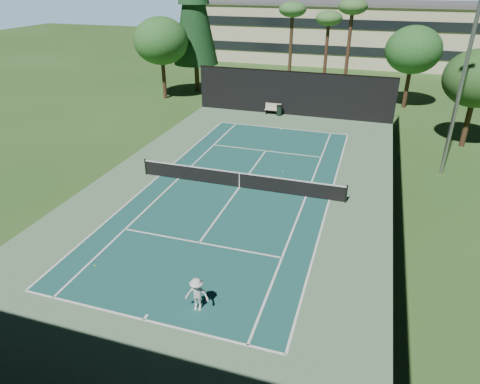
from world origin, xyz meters
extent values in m
plane|color=#2C531F|center=(0.00, 0.00, 0.00)|extent=(160.00, 160.00, 0.00)
cube|color=#5A815C|center=(0.00, 0.00, 0.01)|extent=(18.00, 32.00, 0.01)
cube|color=#19524B|center=(0.00, 0.00, 0.01)|extent=(10.97, 23.77, 0.01)
cube|color=white|center=(0.00, -11.88, 0.02)|extent=(10.97, 0.10, 0.01)
cube|color=white|center=(0.00, 11.88, 0.02)|extent=(10.97, 0.10, 0.01)
cube|color=white|center=(0.00, -6.40, 0.02)|extent=(8.23, 0.10, 0.01)
cube|color=white|center=(0.00, 6.40, 0.02)|extent=(8.23, 0.10, 0.01)
cube|color=white|center=(-5.49, 0.00, 0.02)|extent=(0.10, 23.77, 0.01)
cube|color=white|center=(5.49, 0.00, 0.02)|extent=(0.10, 23.77, 0.01)
cube|color=white|center=(-4.12, 0.00, 0.02)|extent=(0.10, 23.77, 0.01)
cube|color=white|center=(4.12, 0.00, 0.02)|extent=(0.10, 23.77, 0.01)
cube|color=white|center=(0.00, 0.00, 0.02)|extent=(0.10, 12.80, 0.01)
cube|color=white|center=(0.00, -11.73, 0.02)|extent=(0.10, 0.30, 0.01)
cube|color=white|center=(0.00, 11.73, 0.02)|extent=(0.10, 0.30, 0.01)
cylinder|color=black|center=(-6.40, 0.00, 0.55)|extent=(0.10, 0.10, 1.10)
cylinder|color=black|center=(6.40, 0.00, 0.55)|extent=(0.10, 0.10, 1.10)
cube|color=black|center=(0.00, 0.00, 0.50)|extent=(12.80, 0.02, 0.92)
cube|color=white|center=(0.00, 0.00, 0.98)|extent=(12.80, 0.04, 0.07)
cube|color=white|center=(0.00, 0.00, 0.50)|extent=(0.05, 0.03, 0.92)
cube|color=black|center=(0.00, 16.00, 2.00)|extent=(18.00, 0.04, 4.00)
cube|color=black|center=(0.00, -16.00, 2.00)|extent=(18.00, 0.04, 4.00)
cube|color=black|center=(9.00, 0.00, 2.00)|extent=(0.04, 32.00, 4.00)
cube|color=black|center=(-9.00, 0.00, 2.00)|extent=(0.04, 32.00, 4.00)
cube|color=black|center=(0.00, 16.00, 4.00)|extent=(18.00, 0.06, 0.06)
imported|color=silver|center=(1.73, -10.71, 0.74)|extent=(1.02, 0.67, 1.47)
sphere|color=#CCE133|center=(-3.74, -9.55, 0.04)|extent=(0.08, 0.08, 0.08)
sphere|color=#C5D32F|center=(-0.14, 1.19, 0.03)|extent=(0.06, 0.06, 0.06)
sphere|color=#E9F036|center=(2.04, 3.12, 0.03)|extent=(0.07, 0.07, 0.07)
sphere|color=#CAEE36|center=(-5.22, 3.12, 0.03)|extent=(0.06, 0.06, 0.06)
cube|color=beige|center=(-1.73, 15.63, 0.45)|extent=(1.50, 0.45, 0.05)
cube|color=beige|center=(-1.73, 15.83, 0.75)|extent=(1.50, 0.06, 0.55)
cube|color=black|center=(-2.33, 15.63, 0.21)|extent=(0.06, 0.40, 0.42)
cube|color=black|center=(-1.13, 15.63, 0.21)|extent=(0.06, 0.40, 0.42)
cylinder|color=black|center=(-1.08, 15.51, 0.45)|extent=(0.52, 0.52, 0.90)
cylinder|color=black|center=(-1.08, 15.51, 0.92)|extent=(0.56, 0.56, 0.05)
cylinder|color=#41301C|center=(-12.00, 22.00, 1.80)|extent=(0.50, 0.50, 3.60)
cone|color=#133619|center=(-12.00, 22.00, 9.00)|extent=(4.80, 4.80, 12.00)
cylinder|color=#46311E|center=(-2.00, 24.00, 4.28)|extent=(0.36, 0.36, 8.55)
ellipsoid|color=#376D31|center=(-2.00, 24.00, 8.55)|extent=(2.80, 2.80, 1.54)
cylinder|color=#4C2F20|center=(1.50, 26.00, 3.83)|extent=(0.36, 0.36, 7.65)
ellipsoid|color=#3B6E31|center=(1.50, 26.00, 7.65)|extent=(2.80, 2.80, 1.54)
cylinder|color=#4C3020|center=(4.00, 23.00, 4.50)|extent=(0.36, 0.36, 9.00)
ellipsoid|color=#3A682F|center=(4.00, 23.00, 9.00)|extent=(2.80, 2.80, 1.54)
cylinder|color=#412A1B|center=(10.00, 22.00, 1.76)|extent=(0.40, 0.40, 3.52)
ellipsoid|color=#235B23|center=(10.00, 22.00, 5.44)|extent=(5.12, 5.12, 4.35)
cylinder|color=#48301F|center=(14.00, 12.00, 1.65)|extent=(0.40, 0.40, 3.30)
ellipsoid|color=#27501F|center=(14.00, 12.00, 5.10)|extent=(4.80, 4.80, 4.08)
cylinder|color=#4E3121|center=(-14.00, 18.00, 1.87)|extent=(0.40, 0.40, 3.74)
ellipsoid|color=#286126|center=(-14.00, 18.00, 5.78)|extent=(5.44, 5.44, 4.62)
cube|color=beige|center=(0.00, 46.00, 4.00)|extent=(40.00, 12.00, 8.00)
cube|color=#59595B|center=(0.00, 46.00, 8.10)|extent=(40.50, 12.50, 0.40)
cube|color=black|center=(0.00, 39.95, 2.40)|extent=(38.00, 0.15, 1.20)
cube|color=black|center=(0.00, 39.95, 5.80)|extent=(38.00, 0.15, 1.20)
cylinder|color=#969A9F|center=(12.00, 6.00, 6.00)|extent=(0.24, 0.24, 12.00)
camera|label=1|loc=(7.19, -22.41, 11.67)|focal=32.00mm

